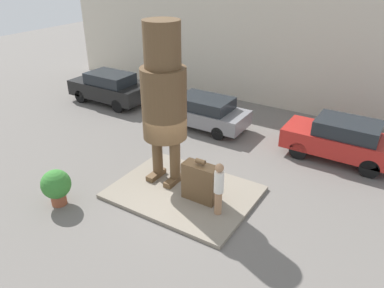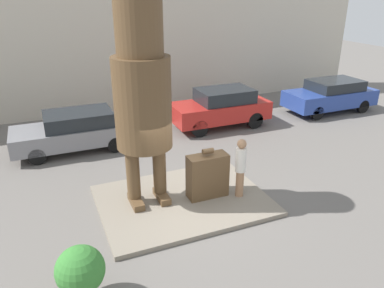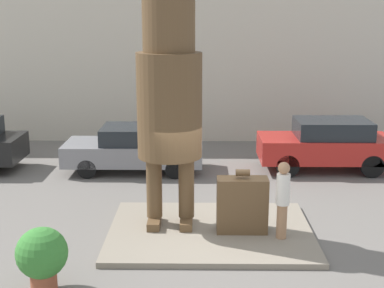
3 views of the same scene
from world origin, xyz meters
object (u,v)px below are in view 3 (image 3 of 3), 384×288
parked_car_red (327,144)px  planter_pot (42,255)px  parked_car_grey (136,148)px  statue_figure (169,90)px  tourist (283,197)px  giant_suitcase (242,205)px

parked_car_red → planter_pot: size_ratio=3.43×
parked_car_grey → statue_figure: bearing=106.1°
statue_figure → tourist: 3.44m
tourist → planter_pot: 5.18m
parked_car_red → planter_pot: bearing=48.5°
giant_suitcase → planter_pot: size_ratio=1.20×
planter_pot → parked_car_grey: bearing=84.0°
tourist → planter_pot: (-4.69, -2.16, -0.38)m
parked_car_grey → planter_pot: parked_car_grey is taller
parked_car_grey → parked_car_red: size_ratio=1.04×
statue_figure → planter_pot: 4.51m
tourist → parked_car_red: (2.29, 5.72, -0.20)m
statue_figure → tourist: (2.50, -0.80, -2.23)m
parked_car_red → planter_pot: 10.53m
statue_figure → planter_pot: size_ratio=4.42×
parked_car_grey → parked_car_red: (6.16, 0.18, 0.11)m
statue_figure → parked_car_grey: size_ratio=1.24×
tourist → parked_car_red: 6.17m
statue_figure → parked_car_grey: bearing=106.1°
statue_figure → giant_suitcase: size_ratio=3.69×
statue_figure → parked_car_grey: 5.55m
giant_suitcase → planter_pot: bearing=-146.7°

